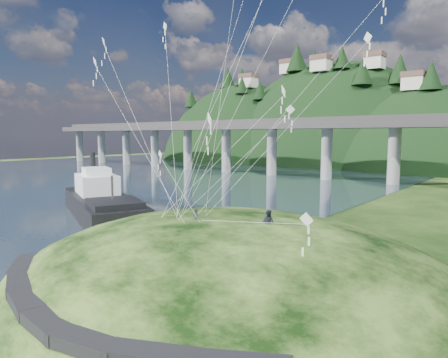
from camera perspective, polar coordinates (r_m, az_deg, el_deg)
The scene contains 10 objects.
ground at distance 33.47m, azimuth -12.18°, elevation -12.40°, with size 320.00×320.00×0.00m, color black.
water at distance 109.42m, azimuth -23.51°, elevation 0.19°, with size 240.00×240.00×0.00m, color #2B3E50.
grass_hill at distance 30.03m, azimuth 1.13°, elevation -17.57°, with size 36.00×32.00×13.00m.
footpath at distance 21.83m, azimuth -20.45°, elevation -17.22°, with size 22.29×5.84×0.83m.
bridge at distance 103.37m, azimuth 9.49°, elevation 5.68°, with size 160.00×11.00×15.00m.
far_ridge at distance 158.51m, azimuth 13.38°, elevation -0.43°, with size 153.00×70.00×94.50m.
work_barge at distance 54.05m, azimuth -17.12°, elevation -3.13°, with size 24.17×15.12×8.24m.
wooden_dock at distance 40.02m, azimuth -6.89°, elevation -8.59°, with size 12.91×4.49×0.91m.
kite_flyers at distance 26.45m, azimuth 4.12°, elevation -4.32°, with size 5.17×2.75×1.80m.
kite_swarm at distance 27.61m, azimuth 5.11°, elevation 21.69°, with size 19.99×15.57×20.05m.
Camera 1 is at (24.94, -19.62, 10.65)m, focal length 32.00 mm.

